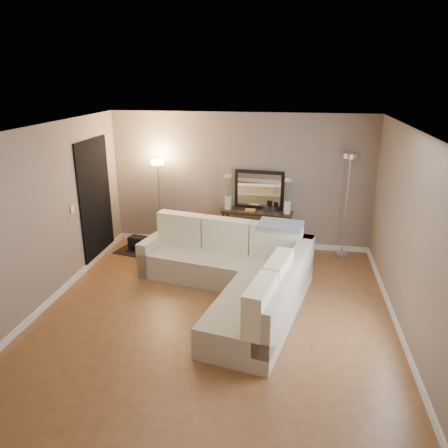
# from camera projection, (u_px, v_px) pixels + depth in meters

# --- Properties ---
(floor) EXTENTS (5.00, 5.50, 0.01)m
(floor) POSITION_uv_depth(u_px,v_px,m) (215.00, 315.00, 6.23)
(floor) COLOR brown
(floor) RESTS_ON ground
(ceiling) EXTENTS (5.00, 5.50, 0.01)m
(ceiling) POSITION_uv_depth(u_px,v_px,m) (214.00, 130.00, 5.38)
(ceiling) COLOR white
(ceiling) RESTS_ON ground
(wall_back) EXTENTS (5.00, 0.02, 2.60)m
(wall_back) POSITION_uv_depth(u_px,v_px,m) (240.00, 181.00, 8.38)
(wall_back) COLOR gray
(wall_back) RESTS_ON ground
(wall_front) EXTENTS (5.00, 0.02, 2.60)m
(wall_front) POSITION_uv_depth(u_px,v_px,m) (147.00, 353.00, 3.23)
(wall_front) COLOR gray
(wall_front) RESTS_ON ground
(wall_left) EXTENTS (0.02, 5.50, 2.60)m
(wall_left) POSITION_uv_depth(u_px,v_px,m) (40.00, 220.00, 6.18)
(wall_left) COLOR gray
(wall_left) RESTS_ON ground
(wall_right) EXTENTS (0.02, 5.50, 2.60)m
(wall_right) POSITION_uv_depth(u_px,v_px,m) (413.00, 240.00, 5.42)
(wall_right) COLOR gray
(wall_right) RESTS_ON ground
(baseboard_back) EXTENTS (5.00, 0.03, 0.10)m
(baseboard_back) POSITION_uv_depth(u_px,v_px,m) (239.00, 242.00, 8.76)
(baseboard_back) COLOR white
(baseboard_back) RESTS_ON ground
(baseboard_left) EXTENTS (0.03, 5.50, 0.10)m
(baseboard_left) POSITION_uv_depth(u_px,v_px,m) (53.00, 298.00, 6.59)
(baseboard_left) COLOR white
(baseboard_left) RESTS_ON ground
(baseboard_right) EXTENTS (0.03, 5.50, 0.10)m
(baseboard_right) POSITION_uv_depth(u_px,v_px,m) (398.00, 327.00, 5.83)
(baseboard_right) COLOR white
(baseboard_right) RESTS_ON ground
(doorway) EXTENTS (0.02, 1.20, 2.20)m
(doorway) POSITION_uv_depth(u_px,v_px,m) (96.00, 201.00, 7.83)
(doorway) COLOR black
(doorway) RESTS_ON ground
(switch_plate) EXTENTS (0.02, 0.08, 0.12)m
(switch_plate) POSITION_uv_depth(u_px,v_px,m) (72.00, 209.00, 7.00)
(switch_plate) COLOR white
(switch_plate) RESTS_ON ground
(sectional_sofa) EXTENTS (2.91, 3.17, 0.98)m
(sectional_sofa) POSITION_uv_depth(u_px,v_px,m) (236.00, 272.00, 6.71)
(sectional_sofa) COLOR beige
(sectional_sofa) RESTS_ON floor
(throw_blanket) EXTENTS (0.76, 0.51, 0.09)m
(throw_blanket) POSITION_uv_depth(u_px,v_px,m) (281.00, 225.00, 6.95)
(throw_blanket) COLOR #7D8AA2
(throw_blanket) RESTS_ON sectional_sofa
(console_table) EXTENTS (1.36, 0.50, 0.82)m
(console_table) POSITION_uv_depth(u_px,v_px,m) (252.00, 229.00, 8.32)
(console_table) COLOR black
(console_table) RESTS_ON floor
(leaning_mirror) EXTENTS (0.94, 0.14, 0.74)m
(leaning_mirror) POSITION_uv_depth(u_px,v_px,m) (259.00, 190.00, 8.22)
(leaning_mirror) COLOR black
(leaning_mirror) RESTS_ON console_table
(table_decor) EXTENTS (0.56, 0.15, 0.13)m
(table_decor) POSITION_uv_depth(u_px,v_px,m) (256.00, 210.00, 8.14)
(table_decor) COLOR orange
(table_decor) RESTS_ON console_table
(flower_vase_left) EXTENTS (0.16, 0.13, 0.70)m
(flower_vase_left) POSITION_uv_depth(u_px,v_px,m) (228.00, 194.00, 8.23)
(flower_vase_left) COLOR silver
(flower_vase_left) RESTS_ON console_table
(flower_vase_right) EXTENTS (0.16, 0.13, 0.70)m
(flower_vase_right) POSITION_uv_depth(u_px,v_px,m) (288.00, 198.00, 7.95)
(flower_vase_right) COLOR silver
(flower_vase_right) RESTS_ON console_table
(floor_lamp_lit) EXTENTS (0.29, 0.29, 1.71)m
(floor_lamp_lit) POSITION_uv_depth(u_px,v_px,m) (159.00, 187.00, 8.37)
(floor_lamp_lit) COLOR silver
(floor_lamp_lit) RESTS_ON floor
(floor_lamp_unlit) EXTENTS (0.31, 0.31, 1.95)m
(floor_lamp_unlit) POSITION_uv_depth(u_px,v_px,m) (348.00, 185.00, 7.80)
(floor_lamp_unlit) COLOR silver
(floor_lamp_unlit) RESTS_ON floor
(charcoal_rug) EXTENTS (1.28, 1.08, 0.01)m
(charcoal_rug) POSITION_uv_depth(u_px,v_px,m) (149.00, 250.00, 8.51)
(charcoal_rug) COLOR black
(charcoal_rug) RESTS_ON floor
(black_bag) EXTENTS (0.36, 0.29, 0.20)m
(black_bag) POSITION_uv_depth(u_px,v_px,m) (138.00, 242.00, 8.45)
(black_bag) COLOR black
(black_bag) RESTS_ON charcoal_rug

